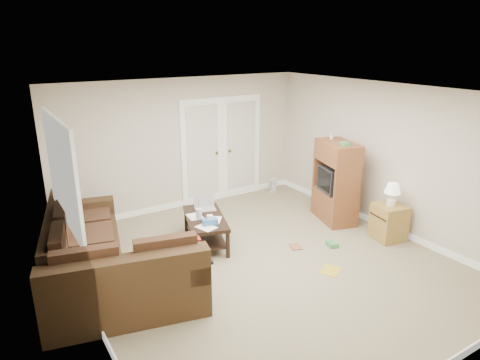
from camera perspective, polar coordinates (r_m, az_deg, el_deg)
floor at (r=6.48m, az=3.21°, el=-10.93°), size 5.50×5.50×0.00m
ceiling at (r=5.70m, az=3.66°, el=11.62°), size 5.00×5.50×0.02m
wall_left at (r=5.04m, az=-20.56°, el=-5.16°), size 0.02×5.50×2.50m
wall_right at (r=7.64m, az=18.93°, el=2.80°), size 0.02×5.50×2.50m
wall_back at (r=8.28m, az=-7.67°, el=4.76°), size 5.00×0.02×2.50m
wall_front at (r=4.23m, az=25.86°, el=-10.44°), size 5.00×0.02×2.50m
baseboards at (r=6.45m, az=3.22°, el=-10.54°), size 5.00×5.50×0.10m
french_doors at (r=8.67m, az=-2.40°, el=4.06°), size 1.80×0.05×2.13m
window_left at (r=5.88m, az=-22.62°, el=0.99°), size 0.05×1.92×1.42m
sectional_sofa at (r=6.04m, az=-18.03°, el=-10.42°), size 2.06×3.21×0.88m
coffee_table at (r=6.94m, az=-4.62°, el=-6.49°), size 0.90×1.28×0.79m
tv_armoire at (r=7.85m, az=12.63°, el=-0.19°), size 0.74×1.01×1.56m
side_cabinet at (r=7.45m, az=19.26°, el=-4.96°), size 0.53×0.53×0.97m
space_heater at (r=9.29m, az=4.41°, el=-0.70°), size 0.14×0.13×0.31m
floor_magazine at (r=6.39m, az=12.00°, el=-11.72°), size 0.39×0.36×0.01m
floor_greenbox at (r=7.07m, az=12.17°, el=-8.37°), size 0.18×0.21×0.07m
floor_book at (r=6.94m, az=6.78°, el=-8.87°), size 0.23×0.27×0.02m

